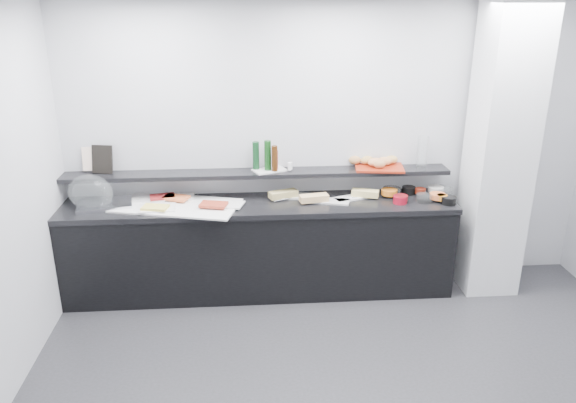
{
  "coord_description": "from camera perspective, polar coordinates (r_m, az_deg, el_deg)",
  "views": [
    {
      "loc": [
        -0.79,
        -3.13,
        2.72
      ],
      "look_at": [
        -0.45,
        1.45,
        1.0
      ],
      "focal_mm": 35.0,
      "sensor_mm": 36.0,
      "label": 1
    }
  ],
  "objects": [
    {
      "name": "cloche_base",
      "position": [
        5.33,
        -18.11,
        -0.29
      ],
      "size": [
        0.53,
        0.4,
        0.04
      ],
      "primitive_type": "cube",
      "rotation": [
        0.0,
        0.0,
        0.19
      ],
      "color": "silver",
      "rests_on": "counter_top"
    },
    {
      "name": "platter_meat_a",
      "position": [
        5.38,
        -13.92,
        0.38
      ],
      "size": [
        0.36,
        0.25,
        0.01
      ],
      "primitive_type": "cube",
      "rotation": [
        0.0,
        0.0,
        -0.09
      ],
      "color": "silver",
      "rests_on": "linen_runner"
    },
    {
      "name": "print_art",
      "position": [
        5.49,
        -19.38,
        4.12
      ],
      "size": [
        0.16,
        0.06,
        0.22
      ],
      "primitive_type": "cube",
      "rotation": [
        -0.21,
        0.0,
        0.07
      ],
      "color": "beige",
      "rests_on": "framed_print"
    },
    {
      "name": "wall_shelf",
      "position": [
        5.26,
        -3.07,
        2.87
      ],
      "size": [
        3.6,
        0.25,
        0.04
      ],
      "primitive_type": "cube",
      "color": "black",
      "rests_on": "back_wall"
    },
    {
      "name": "fill_glass_cream",
      "position": [
        5.56,
        14.79,
        1.22
      ],
      "size": [
        0.19,
        0.19,
        0.05
      ],
      "primitive_type": "cylinder",
      "rotation": [
        0.0,
        0.0,
        0.37
      ],
      "color": "silver",
      "rests_on": "bowl_glass_cream"
    },
    {
      "name": "bread_roll_nw",
      "position": [
        5.42,
        6.81,
        4.2
      ],
      "size": [
        0.13,
        0.09,
        0.08
      ],
      "primitive_type": "ellipsoid",
      "rotation": [
        0.0,
        0.0,
        -0.11
      ],
      "color": "#B27C43",
      "rests_on": "bread_tray"
    },
    {
      "name": "tongs_mid",
      "position": [
        5.14,
        3.22,
        -0.05
      ],
      "size": [
        0.16,
        0.04,
        0.01
      ],
      "primitive_type": "cylinder",
      "rotation": [
        0.0,
        1.57,
        0.2
      ],
      "color": "silver",
      "rests_on": "sandwich_plate_mid"
    },
    {
      "name": "bottle_hot",
      "position": [
        5.24,
        -1.27,
        4.24
      ],
      "size": [
        0.06,
        0.06,
        0.18
      ],
      "primitive_type": "cylinder",
      "rotation": [
        0.0,
        0.0,
        -0.43
      ],
      "color": "#9D1B0B",
      "rests_on": "condiment_tray"
    },
    {
      "name": "bread_roll_mide",
      "position": [
        5.42,
        9.77,
        4.06
      ],
      "size": [
        0.16,
        0.11,
        0.08
      ],
      "primitive_type": "ellipsoid",
      "rotation": [
        0.0,
        0.0,
        -0.14
      ],
      "color": "#C6824B",
      "rests_on": "bread_tray"
    },
    {
      "name": "condiment_tray",
      "position": [
        5.26,
        -1.89,
        3.21
      ],
      "size": [
        0.35,
        0.29,
        0.01
      ],
      "primitive_type": "cube",
      "rotation": [
        0.0,
        0.0,
        0.4
      ],
      "color": "white",
      "rests_on": "wall_shelf"
    },
    {
      "name": "food_meat_a",
      "position": [
        5.32,
        -12.65,
        0.48
      ],
      "size": [
        0.25,
        0.18,
        0.02
      ],
      "primitive_type": "cube",
      "rotation": [
        0.0,
        0.0,
        0.19
      ],
      "color": "maroon",
      "rests_on": "platter_meat_a"
    },
    {
      "name": "platter_cheese",
      "position": [
        5.11,
        -13.18,
        -0.66
      ],
      "size": [
        0.34,
        0.24,
        0.01
      ],
      "primitive_type": "cube",
      "rotation": [
        0.0,
        0.0,
        0.08
      ],
      "color": "white",
      "rests_on": "linen_runner"
    },
    {
      "name": "bowl_black_jam",
      "position": [
        5.51,
        12.16,
        1.13
      ],
      "size": [
        0.15,
        0.15,
        0.07
      ],
      "primitive_type": "cylinder",
      "rotation": [
        0.0,
        0.0,
        -0.19
      ],
      "color": "black",
      "rests_on": "counter_top"
    },
    {
      "name": "bottle_green_a",
      "position": [
        5.25,
        -3.28,
        4.69
      ],
      "size": [
        0.07,
        0.07,
        0.26
      ],
      "primitive_type": "cylinder",
      "rotation": [
        0.0,
        0.0,
        0.12
      ],
      "color": "#0F3719",
      "rests_on": "condiment_tray"
    },
    {
      "name": "sandwich_plate_mid",
      "position": [
        5.2,
        4.3,
        0.05
      ],
      "size": [
        0.38,
        0.24,
        0.01
      ],
      "primitive_type": "cube",
      "rotation": [
        0.0,
        0.0,
        -0.27
      ],
      "color": "silver",
      "rests_on": "counter_top"
    },
    {
      "name": "food_meat_b",
      "position": [
        5.05,
        -7.57,
        -0.3
      ],
      "size": [
        0.27,
        0.2,
        0.02
      ],
      "primitive_type": "cube",
      "rotation": [
        0.0,
        0.0,
        -0.23
      ],
      "color": "#9B2F1C",
      "rests_on": "platter_meat_b"
    },
    {
      "name": "linen_runner",
      "position": [
        5.18,
        -11.35,
        -0.39
      ],
      "size": [
        1.22,
        0.8,
        0.01
      ],
      "primitive_type": "cube",
      "rotation": [
        0.0,
        0.0,
        -0.26
      ],
      "color": "white",
      "rests_on": "counter_top"
    },
    {
      "name": "bowl_black_fruit",
      "position": [
        5.33,
        16.01,
        0.12
      ],
      "size": [
        0.14,
        0.14,
        0.07
      ],
      "primitive_type": "cylinder",
      "rotation": [
        0.0,
        0.0,
        -0.01
      ],
      "color": "black",
      "rests_on": "counter_top"
    },
    {
      "name": "food_salmon",
      "position": [
        5.27,
        -11.3,
        0.39
      ],
      "size": [
        0.27,
        0.22,
        0.02
      ],
      "primitive_type": "cube",
      "rotation": [
        0.0,
        0.0,
        -0.38
      ],
      "color": "orange",
      "rests_on": "platter_salmon"
    },
    {
      "name": "food_cheese",
      "position": [
        5.07,
        -13.34,
        -0.59
      ],
      "size": [
        0.25,
        0.19,
        0.02
      ],
      "primitive_type": "cube",
      "rotation": [
        0.0,
        0.0,
        -0.22
      ],
      "color": "#EFDA5D",
      "rests_on": "platter_cheese"
    },
    {
      "name": "platter_meat_b",
      "position": [
        5.1,
        -6.25,
        -0.27
      ],
      "size": [
        0.34,
        0.27,
        0.01
      ],
      "primitive_type": "cube",
      "rotation": [
        0.0,
        0.0,
        -0.28
      ],
      "color": "white",
      "rests_on": "linen_runner"
    },
    {
      "name": "bowl_red_jam",
      "position": [
        5.24,
        11.31,
        0.2
      ],
      "size": [
        0.17,
        0.17,
        0.07
      ],
      "primitive_type": "cylinder",
      "rotation": [
        0.0,
        0.0,
        -0.41
      ],
      "color": "maroon",
      "rests_on": "counter_top"
    },
    {
      "name": "buffet_cabinet",
      "position": [
        5.35,
        -2.88,
        -4.91
      ],
      "size": [
        3.6,
        0.6,
        0.85
      ],
      "primitive_type": "cube",
      "color": "black",
      "rests_on": "ground"
    },
    {
      "name": "fill_glass_salmon",
      "position": [
        5.38,
        14.95,
        0.54
      ],
      "size": [
        0.16,
        0.16,
        0.05
      ],
      "primitive_type": "cylinder",
      "rotation": [
        0.0,
        0.0,
        0.09
      ],
      "color": "orange",
      "rests_on": "bowl_glass_salmon"
    },
    {
      "name": "cloche_dome",
      "position": [
        5.35,
        -19.41,
        0.83
      ],
      "size": [
        0.48,
        0.38,
        0.34
      ],
      "primitive_type": "ellipsoid",
      "rotation": [
        0.0,
        0.0,
        -0.26
      ],
      "color": "white",
      "rests_on": "cloche_base"
    },
    {
      "name": "bottle_green_b",
      "position": [
        5.21,
        -2.07,
        4.7
      ],
      "size": [
        0.08,
        0.08,
        0.28
      ],
      "primitive_type": "cylinder",
      "rotation": [
        0.0,
        0.0,
        0.23
      ],
      "color": "#0F3A12",
      "rests_on": "condiment_tray"
    },
    {
      "name": "bread_roll_n",
      "position": [
        5.43,
        8.04,
        4.18
      ],
      "size": [
        0.15,
        0.12,
        0.08
      ],
      "primitive_type": "ellipsoid",
      "rotation": [
        0.0,
        0.0,
        0.34
      ],
      "color": "#B48744",
      "rests_on": "bread_tray"
    },
    {
      "name": "sandwich_food_right",
      "position": [
        5.33,
        7.85,
        0.85
      ],
      "size": [
        0.27,
        0.17,
        0.06
      ],
      "primitive_type": "cube",
      "rotation": [
        0.0,
        0.0,
        -0.33
      ],
      "color": "#DFC974",
      "rests_on": "sandwich_plate_right"
    },
    {
      "name": "bowl_glass_fruit",
      "position": [
        5.45,
        10.48,
        1.03
      ],
      "size": [
        0.21,
        0.21,
        0.07
      ],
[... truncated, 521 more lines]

